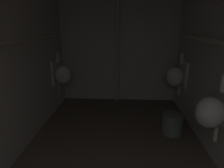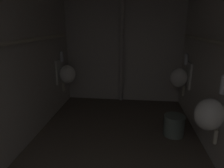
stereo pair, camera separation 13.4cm
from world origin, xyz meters
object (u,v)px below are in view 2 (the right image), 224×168
(urinal_right_far, at_px, (180,77))
(waste_bin, at_px, (174,125))
(urinal_right_mid, at_px, (211,114))
(standpipe_back_wall, at_px, (122,44))
(urinal_left_mid, at_px, (67,74))

(urinal_right_far, xyz_separation_m, waste_bin, (-0.20, -0.77, -0.53))
(urinal_right_mid, distance_m, urinal_right_far, 1.47)
(waste_bin, bearing_deg, urinal_right_mid, -74.22)
(standpipe_back_wall, bearing_deg, waste_bin, -55.89)
(urinal_right_mid, xyz_separation_m, standpipe_back_wall, (-1.05, 1.97, 0.51))
(urinal_right_far, bearing_deg, urinal_right_mid, -90.00)
(urinal_left_mid, distance_m, waste_bin, 2.07)
(urinal_right_far, height_order, standpipe_back_wall, standpipe_back_wall)
(urinal_left_mid, xyz_separation_m, urinal_right_mid, (2.04, -1.50, 0.00))
(urinal_left_mid, bearing_deg, waste_bin, -23.40)
(urinal_right_mid, distance_m, waste_bin, 0.90)
(waste_bin, bearing_deg, standpipe_back_wall, 124.11)
(urinal_left_mid, xyz_separation_m, waste_bin, (1.84, -0.80, -0.53))
(standpipe_back_wall, height_order, waste_bin, standpipe_back_wall)
(urinal_right_far, bearing_deg, urinal_left_mid, 179.22)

